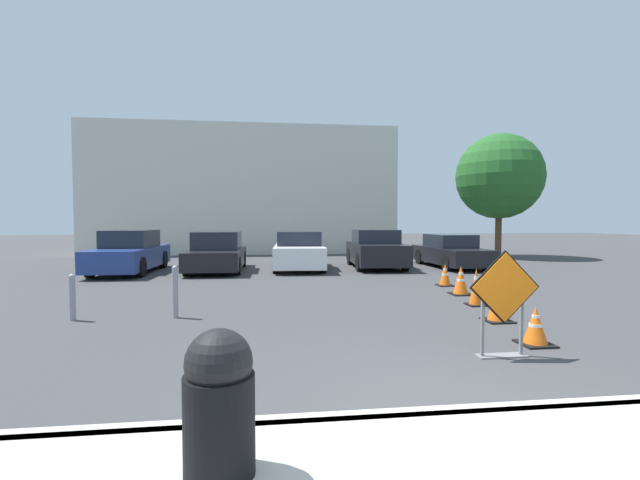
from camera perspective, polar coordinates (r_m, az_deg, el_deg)
ground_plane at (r=13.88m, az=0.01°, el=-5.17°), size 96.00×96.00×0.00m
curb_lip at (r=4.40m, az=17.30°, el=-21.61°), size 29.06×0.20×0.14m
road_closed_sign at (r=6.37m, az=23.35°, el=-7.09°), size 1.00×0.20×1.47m
traffic_cone_nearest at (r=7.31m, az=26.80°, el=-10.22°), size 0.47×0.47×0.58m
traffic_cone_second at (r=8.66m, az=22.60°, el=-7.72°), size 0.48×0.48×0.72m
traffic_cone_third at (r=10.08m, az=20.10°, el=-5.92°), size 0.39×0.39×0.83m
traffic_cone_fourth at (r=11.43m, az=18.27°, el=-5.17°), size 0.50×0.50×0.73m
traffic_cone_fifth at (r=12.84m, az=16.33°, el=-4.49°), size 0.43×0.43×0.65m
parked_car_nearest at (r=16.96m, az=-23.99°, el=-1.59°), size 1.88×4.60×1.53m
parked_car_second at (r=16.41m, az=-13.55°, el=-1.70°), size 1.97×4.29×1.47m
parked_car_third at (r=16.54m, az=-2.80°, el=-1.57°), size 2.10×4.14×1.46m
parked_car_fourth at (r=17.21m, az=7.45°, el=-1.30°), size 2.10×4.11×1.52m
parked_car_fifth at (r=18.12m, az=17.02°, el=-1.51°), size 1.87×4.37×1.32m
trash_bin at (r=3.15m, az=-13.29°, el=-20.25°), size 0.48×0.48×1.00m
bollard_nearest at (r=8.72m, az=-18.75°, el=-6.37°), size 0.12×0.12×1.01m
bollard_second at (r=9.28m, az=-30.13°, el=-6.46°), size 0.12×0.12×0.88m
building_facade_backdrop at (r=26.36m, az=-9.97°, el=6.34°), size 17.47×5.00×7.25m
street_tree_behind_lot at (r=24.06m, az=22.80°, el=7.81°), size 4.36×4.36×6.34m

